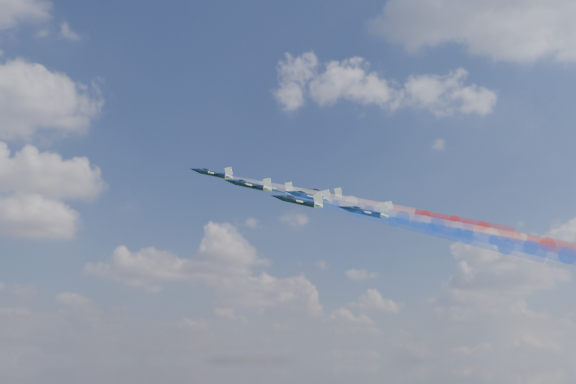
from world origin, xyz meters
TOP-DOWN VIEW (x-y plane):
  - jet_lead at (-4.21, 25.01)m, footprint 14.03×13.89m
  - trail_lead at (15.12, 9.17)m, footprint 33.98×29.58m
  - jet_inner_left at (-2.42, 9.73)m, footprint 14.03×13.89m
  - trail_inner_left at (16.91, -6.12)m, footprint 33.98×29.58m
  - jet_inner_right at (11.56, 24.54)m, footprint 14.03×13.89m
  - trail_inner_right at (30.89, 8.70)m, footprint 33.98×29.58m
  - jet_outer_left at (1.10, -4.61)m, footprint 14.03×13.89m
  - trail_outer_left at (20.43, -20.46)m, footprint 33.98×29.58m
  - jet_center_third at (12.34, 9.57)m, footprint 14.03×13.89m
  - trail_center_third at (31.67, -6.28)m, footprint 33.98×29.58m
  - jet_outer_right at (26.03, 24.90)m, footprint 14.03×13.89m
  - trail_outer_right at (45.36, 9.05)m, footprint 33.98×29.58m
  - jet_rear_left at (15.86, -6.32)m, footprint 14.03×13.89m
  - trail_rear_left at (35.19, -22.17)m, footprint 33.98×29.58m
  - jet_rear_right at (30.03, 9.95)m, footprint 14.03×13.89m
  - trail_rear_right at (49.36, -5.89)m, footprint 33.98×29.58m

SIDE VIEW (x-z plane):
  - trail_rear_left at x=35.19m, z-range 152.72..167.23m
  - trail_outer_left at x=20.43m, z-range 153.67..168.17m
  - trail_rear_right at x=49.36m, z-range 158.28..172.78m
  - trail_center_third at x=31.67m, z-range 158.80..173.31m
  - jet_rear_left at x=15.86m, z-range 162.61..169.97m
  - trail_inner_left at x=16.91m, z-range 159.56..174.06m
  - jet_outer_left at x=1.10m, z-range 163.55..170.91m
  - trail_inner_right at x=30.89m, z-range 163.70..178.21m
  - trail_outer_right at x=45.36m, z-range 164.16..178.67m
  - jet_rear_right at x=30.03m, z-range 168.16..175.52m
  - jet_center_third at x=12.34m, z-range 168.69..176.05m
  - trail_lead at x=15.12m, z-range 165.36..179.87m
  - jet_inner_left at x=-2.42m, z-range 169.44..176.80m
  - jet_inner_right at x=11.56m, z-range 173.58..180.94m
  - jet_outer_right at x=26.03m, z-range 174.04..181.40m
  - jet_lead at x=-4.21m, z-range 175.25..182.61m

